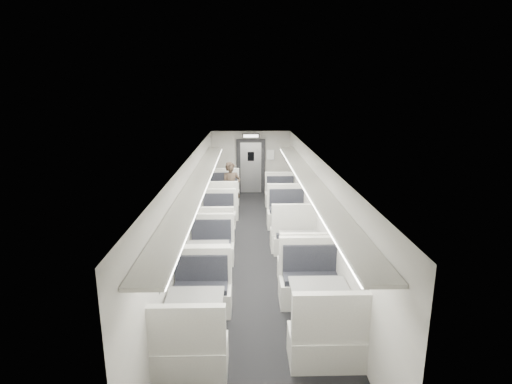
{
  "coord_description": "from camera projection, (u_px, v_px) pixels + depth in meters",
  "views": [
    {
      "loc": [
        -0.18,
        -9.22,
        3.9
      ],
      "look_at": [
        0.08,
        1.34,
        1.2
      ],
      "focal_mm": 28.0,
      "sensor_mm": 36.0,
      "label": 1
    }
  ],
  "objects": [
    {
      "name": "exit_sign",
      "position": [
        251.0,
        136.0,
        14.61
      ],
      "size": [
        0.62,
        0.12,
        0.16
      ],
      "color": "black",
      "rests_on": "room"
    },
    {
      "name": "booth_left_d",
      "position": [
        196.0,
        316.0,
        6.39
      ],
      "size": [
        1.07,
        2.17,
        1.16
      ],
      "color": "beige",
      "rests_on": "room"
    },
    {
      "name": "vestibule_door",
      "position": [
        251.0,
        167.0,
        15.39
      ],
      "size": [
        1.1,
        0.13,
        2.1
      ],
      "color": "black",
      "rests_on": "room"
    },
    {
      "name": "booth_right_b",
      "position": [
        290.0,
        223.0,
        10.82
      ],
      "size": [
        1.15,
        2.33,
        1.25
      ],
      "color": "beige",
      "rests_on": "room"
    },
    {
      "name": "window_b",
      "position": [
        198.0,
        188.0,
        10.69
      ],
      "size": [
        0.02,
        1.18,
        0.84
      ],
      "primitive_type": "cube",
      "color": "black",
      "rests_on": "room"
    },
    {
      "name": "booth_right_a",
      "position": [
        282.0,
        201.0,
        13.12
      ],
      "size": [
        1.05,
        2.12,
        1.13
      ],
      "color": "beige",
      "rests_on": "room"
    },
    {
      "name": "booth_left_b",
      "position": [
        217.0,
        223.0,
        10.98
      ],
      "size": [
        1.0,
        2.04,
        1.09
      ],
      "color": "beige",
      "rests_on": "room"
    },
    {
      "name": "wall_notice",
      "position": [
        270.0,
        155.0,
        15.28
      ],
      "size": [
        0.32,
        0.02,
        0.4
      ],
      "primitive_type": "cube",
      "color": "white",
      "rests_on": "room"
    },
    {
      "name": "window_d",
      "position": [
        166.0,
        253.0,
        6.43
      ],
      "size": [
        0.02,
        1.18,
        0.84
      ],
      "primitive_type": "cube",
      "color": "black",
      "rests_on": "room"
    },
    {
      "name": "window_a",
      "position": [
        206.0,
        172.0,
        12.82
      ],
      "size": [
        0.02,
        1.18,
        0.84
      ],
      "primitive_type": "cube",
      "color": "black",
      "rests_on": "room"
    },
    {
      "name": "booth_left_c",
      "position": [
        208.0,
        261.0,
        8.49
      ],
      "size": [
        1.04,
        2.1,
        1.12
      ],
      "color": "beige",
      "rests_on": "room"
    },
    {
      "name": "booth_right_d",
      "position": [
        318.0,
        306.0,
        6.63
      ],
      "size": [
        1.14,
        2.32,
        1.24
      ],
      "color": "beige",
      "rests_on": "room"
    },
    {
      "name": "window_c",
      "position": [
        186.0,
        213.0,
        8.56
      ],
      "size": [
        0.02,
        1.18,
        0.84
      ],
      "primitive_type": "cube",
      "color": "black",
      "rests_on": "room"
    },
    {
      "name": "luggage_rack_left",
      "position": [
        200.0,
        180.0,
        9.1
      ],
      "size": [
        0.46,
        10.4,
        0.09
      ],
      "color": "beige",
      "rests_on": "room"
    },
    {
      "name": "booth_right_c",
      "position": [
        299.0,
        250.0,
        9.08
      ],
      "size": [
        1.05,
        2.12,
        1.14
      ],
      "color": "beige",
      "rests_on": "room"
    },
    {
      "name": "booth_left_a",
      "position": [
        222.0,
        198.0,
        13.27
      ],
      "size": [
        1.13,
        2.28,
        1.22
      ],
      "color": "beige",
      "rests_on": "room"
    },
    {
      "name": "passenger",
      "position": [
        231.0,
        188.0,
        12.77
      ],
      "size": [
        0.7,
        0.55,
        1.7
      ],
      "primitive_type": "imported",
      "rotation": [
        0.0,
        0.0,
        0.25
      ],
      "color": "black",
      "rests_on": "room"
    },
    {
      "name": "room",
      "position": [
        254.0,
        206.0,
        9.6
      ],
      "size": [
        3.24,
        12.24,
        2.64
      ],
      "color": "black",
      "rests_on": "ground"
    },
    {
      "name": "luggage_rack_right",
      "position": [
        308.0,
        179.0,
        9.16
      ],
      "size": [
        0.46,
        10.4,
        0.09
      ],
      "color": "beige",
      "rests_on": "room"
    }
  ]
}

